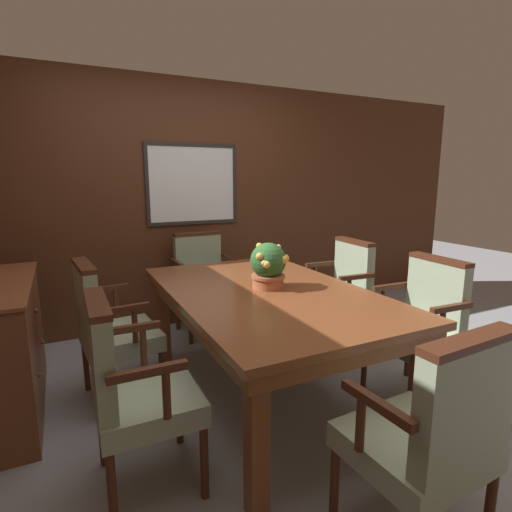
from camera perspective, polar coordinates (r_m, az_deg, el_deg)
The scene contains 10 objects.
ground_plane at distance 2.89m, azimuth 1.61°, elevation -20.13°, with size 14.00×14.00×0.00m, color #93969E.
wall_back at distance 4.14m, azimuth -9.96°, elevation 7.19°, with size 7.20×0.08×2.45m.
dining_table at distance 2.68m, azimuth 1.42°, elevation -6.66°, with size 1.20×1.95×0.77m.
chair_head_far at distance 3.94m, azimuth -7.65°, elevation -3.05°, with size 0.57×0.49×0.97m.
chair_left_near at distance 2.06m, azimuth -17.44°, elevation -17.08°, with size 0.48×0.56×0.97m.
chair_right_near at distance 2.98m, azimuth 22.54°, elevation -8.50°, with size 0.50×0.58×0.97m.
chair_head_near at distance 1.80m, azimuth 23.74°, elevation -22.01°, with size 0.58×0.50×0.97m.
chair_left_far at distance 2.86m, azimuth -20.33°, elevation -9.19°, with size 0.52×0.59×0.97m.
chair_right_far at distance 3.57m, azimuth 12.04°, elevation -4.69°, with size 0.50×0.58×0.97m.
potted_plant at distance 2.66m, azimuth 1.79°, elevation -1.34°, with size 0.25×0.24×0.31m.
Camera 1 is at (-1.16, -2.18, 1.50)m, focal length 28.00 mm.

